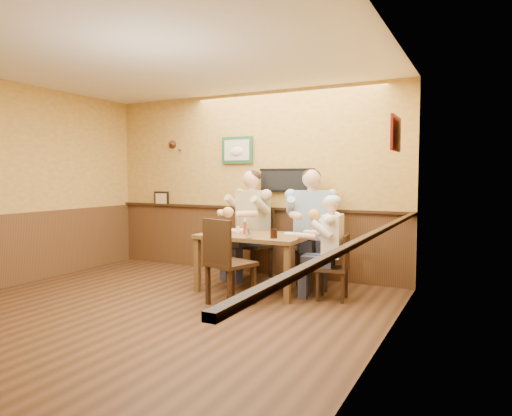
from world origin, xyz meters
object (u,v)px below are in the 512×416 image
at_px(pepper_shaker, 249,232).
at_px(cola_tumbler, 274,234).
at_px(chair_back_right, 311,248).
at_px(diner_white_elder, 333,253).
at_px(chair_right_end, 332,267).
at_px(water_glass_mid, 249,233).
at_px(diner_blue_polo, 311,233).
at_px(chair_back_left, 253,244).
at_px(chair_near_side, 231,261).
at_px(water_glass_left, 223,231).
at_px(diner_tan_shirt, 253,230).
at_px(salt_shaker, 238,230).
at_px(dining_table, 254,241).
at_px(hot_sauce_bottle, 245,227).

bearing_deg(pepper_shaker, cola_tumbler, -19.54).
height_order(chair_back_right, diner_white_elder, diner_white_elder).
relative_size(chair_right_end, diner_white_elder, 0.70).
bearing_deg(water_glass_mid, diner_blue_polo, 69.37).
distance_m(chair_back_left, chair_near_side, 1.48).
relative_size(chair_back_left, water_glass_left, 9.54).
distance_m(diner_tan_shirt, diner_blue_polo, 0.91).
relative_size(diner_white_elder, water_glass_left, 10.94).
distance_m(diner_blue_polo, cola_tumbler, 0.97).
height_order(chair_back_left, salt_shaker, chair_back_left).
height_order(chair_right_end, water_glass_left, water_glass_left).
bearing_deg(water_glass_mid, diner_white_elder, 23.37).
xyz_separation_m(chair_back_left, cola_tumbler, (0.78, -0.94, 0.31)).
xyz_separation_m(chair_back_right, chair_near_side, (-0.47, -1.43, 0.01)).
bearing_deg(pepper_shaker, diner_white_elder, 6.53).
relative_size(dining_table, salt_shaker, 14.68).
xyz_separation_m(dining_table, chair_back_left, (-0.38, 0.69, -0.16)).
relative_size(diner_blue_polo, salt_shaker, 15.14).
bearing_deg(salt_shaker, chair_back_right, 43.19).
height_order(diner_blue_polo, pepper_shaker, diner_blue_polo).
xyz_separation_m(diner_white_elder, water_glass_mid, (-0.94, -0.41, 0.23)).
relative_size(diner_blue_polo, hot_sauce_bottle, 7.82).
bearing_deg(water_glass_left, diner_white_elder, 13.29).
height_order(dining_table, diner_blue_polo, diner_blue_polo).
xyz_separation_m(water_glass_mid, cola_tumbler, (0.28, 0.13, -0.00)).
height_order(diner_tan_shirt, cola_tumbler, diner_tan_shirt).
distance_m(chair_back_left, chair_back_right, 0.91).
xyz_separation_m(chair_right_end, diner_tan_shirt, (-1.44, 0.66, 0.31)).
height_order(chair_back_right, diner_tan_shirt, diner_tan_shirt).
bearing_deg(salt_shaker, chair_near_side, -67.26).
bearing_deg(dining_table, chair_right_end, 1.45).
distance_m(dining_table, chair_back_right, 0.90).
distance_m(water_glass_left, salt_shaker, 0.29).
height_order(dining_table, water_glass_left, water_glass_left).
height_order(diner_white_elder, pepper_shaker, diner_white_elder).
relative_size(chair_back_right, diner_white_elder, 0.88).
distance_m(chair_right_end, cola_tumbler, 0.82).
distance_m(chair_near_side, water_glass_left, 0.63).
distance_m(chair_right_end, water_glass_left, 1.45).
relative_size(chair_back_right, salt_shaker, 10.60).
bearing_deg(water_glass_left, water_glass_mid, -11.44).
bearing_deg(chair_near_side, chair_back_left, -54.79).
bearing_deg(diner_blue_polo, chair_back_left, 156.68).
distance_m(dining_table, chair_right_end, 1.09).
bearing_deg(diner_blue_polo, diner_white_elder, -76.88).
xyz_separation_m(dining_table, diner_tan_shirt, (-0.38, 0.69, 0.06)).
height_order(dining_table, diner_tan_shirt, diner_tan_shirt).
bearing_deg(diner_tan_shirt, salt_shaker, -59.87).
bearing_deg(chair_back_left, water_glass_mid, -46.14).
bearing_deg(chair_back_right, dining_table, -151.37).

